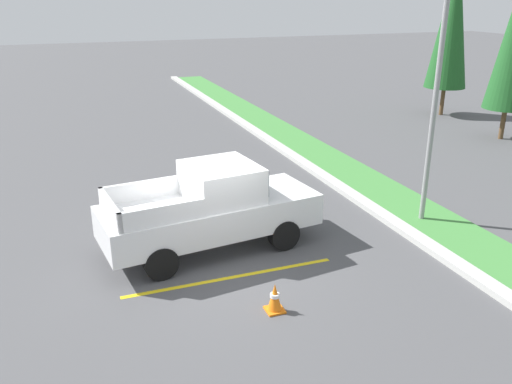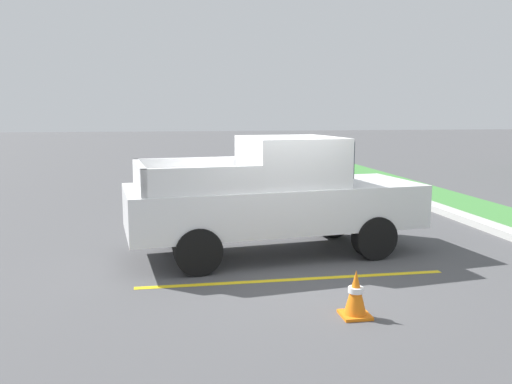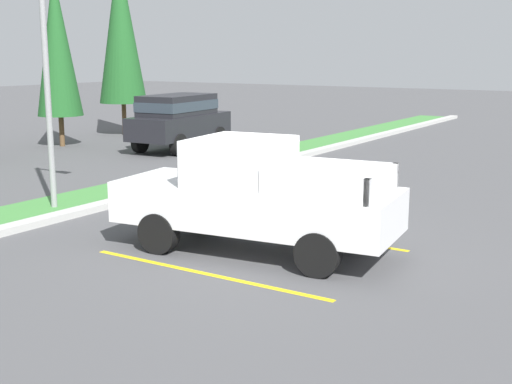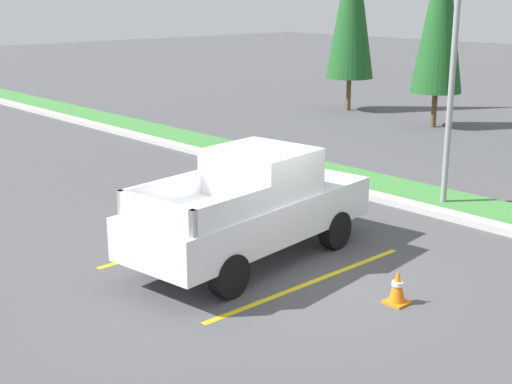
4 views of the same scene
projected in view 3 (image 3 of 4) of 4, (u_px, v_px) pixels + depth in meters
ground_plane at (277, 242)px, 13.23m from camera, size 120.00×120.00×0.00m
parking_line_near at (205, 273)px, 11.33m from camera, size 0.12×4.80×0.01m
parking_line_far at (296, 233)px, 13.88m from camera, size 0.12×4.80×0.01m
curb_strip at (94, 208)px, 15.87m from camera, size 56.00×0.40×0.15m
grass_median at (62, 204)px, 16.46m from camera, size 56.00×1.80×0.06m
pickup_truck_main at (253, 196)px, 12.42m from camera, size 2.52×5.42×2.10m
suv_distant at (179, 117)px, 25.76m from camera, size 4.75×2.28×2.10m
street_light at (50, 53)px, 15.23m from camera, size 0.24×1.49×6.17m
cypress_tree_rightmost at (57, 44)px, 26.23m from camera, size 1.76×1.76×6.77m
cypress_tree_far_right at (121, 27)px, 29.89m from camera, size 2.10×2.10×8.06m
traffic_cone at (315, 203)px, 15.30m from camera, size 0.36×0.36×0.60m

